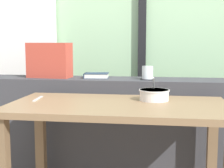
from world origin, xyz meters
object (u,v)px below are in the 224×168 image
closed_book (96,75)px  fork_utensil (38,99)px  juice_glass (148,73)px  soup_bowl (154,95)px  coaster_square (147,79)px  breakfast_table (118,123)px  throw_pillow (50,60)px

closed_book → fork_utensil: bearing=-117.6°
juice_glass → soup_bowl: bearing=-82.0°
coaster_square → juice_glass: juice_glass is taller
closed_book → fork_utensil: size_ratio=1.12×
juice_glass → closed_book: 0.39m
breakfast_table → coaster_square: 0.57m
closed_book → soup_bowl: size_ratio=1.06×
coaster_square → throw_pillow: throw_pillow is taller
coaster_square → juice_glass: (0.00, 0.00, 0.04)m
juice_glass → closed_book: (-0.38, 0.06, -0.03)m
soup_bowl → closed_book: bearing=134.1°
juice_glass → throw_pillow: (-0.73, 0.04, 0.08)m
juice_glass → fork_utensil: size_ratio=0.54×
closed_book → throw_pillow: 0.37m
closed_book → fork_utensil: closed_book is taller
coaster_square → breakfast_table: bearing=-105.5°
breakfast_table → throw_pillow: bearing=136.5°
breakfast_table → fork_utensil: 0.52m
breakfast_table → fork_utensil: fork_utensil is taller
closed_book → soup_bowl: bearing=-45.9°
juice_glass → soup_bowl: juice_glass is taller
juice_glass → soup_bowl: (0.05, -0.39, -0.09)m
breakfast_table → closed_book: 0.66m
coaster_square → closed_book: bearing=171.2°
breakfast_table → closed_book: (-0.24, 0.58, 0.21)m
breakfast_table → throw_pillow: throw_pillow is taller
coaster_square → closed_book: size_ratio=0.53×
juice_glass → breakfast_table: bearing=-105.5°
juice_glass → closed_book: size_ratio=0.48×
breakfast_table → soup_bowl: 0.28m
fork_utensil → juice_glass: bearing=30.2°
juice_glass → closed_book: bearing=171.2°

